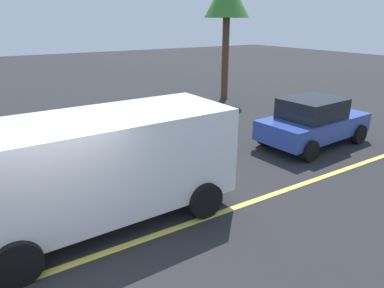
% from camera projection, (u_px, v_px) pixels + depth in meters
% --- Properties ---
extents(ground_plane, '(80.00, 80.00, 0.00)m').
position_uv_depth(ground_plane, '(68.00, 266.00, 5.79)').
color(ground_plane, '#262628').
extents(lane_marking_centre, '(28.00, 0.16, 0.01)m').
position_uv_depth(lane_marking_centre, '(214.00, 215.00, 7.29)').
color(lane_marking_centre, '#E0D14C').
extents(white_van, '(5.26, 2.38, 2.20)m').
position_uv_depth(white_van, '(100.00, 164.00, 6.68)').
color(white_van, white).
rests_on(white_van, ground_plane).
extents(car_blue_near_curb, '(3.96, 2.15, 1.56)m').
position_uv_depth(car_blue_near_curb, '(313.00, 122.00, 11.17)').
color(car_blue_near_curb, '#2D479E').
rests_on(car_blue_near_curb, ground_plane).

